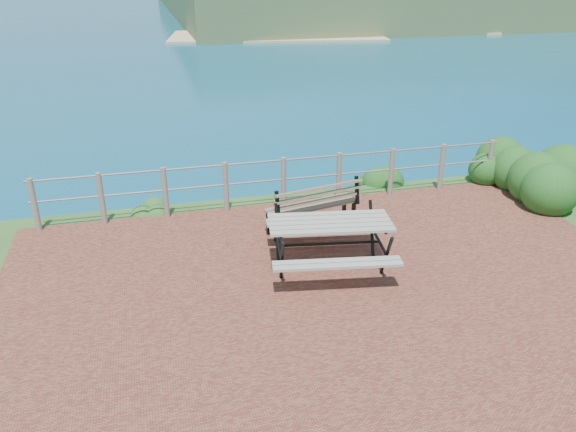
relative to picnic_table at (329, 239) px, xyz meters
name	(u,v)px	position (x,y,z in m)	size (l,w,h in m)	color
ground	(339,292)	(-0.09, -0.74, -0.51)	(10.00, 7.00, 0.12)	brown
safety_railing	(284,179)	(-0.09, 2.61, 0.06)	(9.40, 0.10, 1.00)	#6B5B4C
picnic_table	(329,239)	(0.00, 0.00, 0.00)	(2.00, 1.63, 0.80)	gray
park_bench	(312,198)	(0.13, 1.40, 0.13)	(1.77, 0.79, 0.97)	brown
shrub_right_front	(555,204)	(5.27, 1.31, -0.51)	(1.37, 1.37, 1.95)	#154518
shrub_right_edge	(498,183)	(4.84, 2.63, -0.51)	(1.11, 1.11, 1.58)	#154518
shrub_lip_west	(151,210)	(-2.69, 3.05, -0.51)	(0.73, 0.73, 0.45)	#1C481B
shrub_lip_east	(377,179)	(2.34, 3.56, -0.51)	(0.77, 0.77, 0.52)	#154518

